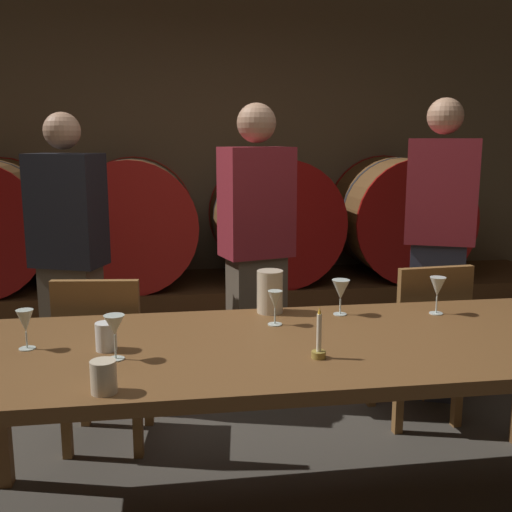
{
  "coord_description": "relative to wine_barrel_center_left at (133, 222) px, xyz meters",
  "views": [
    {
      "loc": [
        -0.3,
        -2.39,
        1.51
      ],
      "look_at": [
        0.09,
        0.18,
        1.01
      ],
      "focal_mm": 42.71,
      "sensor_mm": 36.0,
      "label": 1
    }
  ],
  "objects": [
    {
      "name": "guest_center",
      "position": [
        0.76,
        -1.43,
        0.0
      ],
      "size": [
        0.43,
        0.33,
        1.7
      ],
      "rotation": [
        0.0,
        0.0,
        3.42
      ],
      "color": "brown",
      "rests_on": "ground"
    },
    {
      "name": "chair_right",
      "position": [
        1.58,
        -1.85,
        -0.39
      ],
      "size": [
        0.43,
        0.43,
        0.88
      ],
      "rotation": [
        0.0,
        0.0,
        3.22
      ],
      "color": "brown",
      "rests_on": "ground"
    },
    {
      "name": "wine_glass_left",
      "position": [
        0.07,
        -2.68,
        -0.01
      ],
      "size": [
        0.07,
        0.07,
        0.16
      ],
      "color": "silver",
      "rests_on": "dining_table"
    },
    {
      "name": "dining_table",
      "position": [
        0.75,
        -2.58,
        -0.19
      ],
      "size": [
        2.63,
        0.95,
        0.75
      ],
      "color": "brown",
      "rests_on": "ground"
    },
    {
      "name": "barrel_shelf",
      "position": [
        0.55,
        0.0,
        -0.68
      ],
      "size": [
        5.73,
        0.9,
        0.39
      ],
      "primitive_type": "cube",
      "color": "#4C2D16",
      "rests_on": "ground"
    },
    {
      "name": "candle_center",
      "position": [
        0.78,
        -2.77,
        -0.08
      ],
      "size": [
        0.05,
        0.05,
        0.19
      ],
      "color": "olive",
      "rests_on": "dining_table"
    },
    {
      "name": "wine_barrel_far_right",
      "position": [
        2.16,
        0.0,
        0.0
      ],
      "size": [
        0.98,
        0.85,
        0.98
      ],
      "color": "brown",
      "rests_on": "barrel_shelf"
    },
    {
      "name": "back_wall",
      "position": [
        0.55,
        0.55,
        0.49
      ],
      "size": [
        6.37,
        0.24,
        2.73
      ],
      "primitive_type": "cube",
      "color": "brown",
      "rests_on": "ground"
    },
    {
      "name": "guest_right",
      "position": [
        1.79,
        -1.54,
        0.01
      ],
      "size": [
        0.44,
        0.37,
        1.73
      ],
      "rotation": [
        0.0,
        0.0,
        2.74
      ],
      "color": "#33384C",
      "rests_on": "ground"
    },
    {
      "name": "wine_glass_right",
      "position": [
        1.44,
        -2.31,
        -0.01
      ],
      "size": [
        0.07,
        0.07,
        0.17
      ],
      "color": "silver",
      "rests_on": "dining_table"
    },
    {
      "name": "wine_glass_far_left",
      "position": [
        -0.27,
        -2.52,
        -0.03
      ],
      "size": [
        0.06,
        0.06,
        0.15
      ],
      "color": "silver",
      "rests_on": "dining_table"
    },
    {
      "name": "guest_left",
      "position": [
        -0.28,
        -1.34,
        -0.03
      ],
      "size": [
        0.44,
        0.36,
        1.65
      ],
      "rotation": [
        0.0,
        0.0,
        2.76
      ],
      "color": "brown",
      "rests_on": "ground"
    },
    {
      "name": "chair_left",
      "position": [
        -0.06,
        -1.9,
        -0.39
      ],
      "size": [
        0.45,
        0.45,
        0.88
      ],
      "rotation": [
        0.0,
        0.0,
        3.02
      ],
      "color": "brown",
      "rests_on": "ground"
    },
    {
      "name": "wine_barrel_center_left",
      "position": [
        0.0,
        0.0,
        0.0
      ],
      "size": [
        0.98,
        0.85,
        0.98
      ],
      "color": "#513319",
      "rests_on": "barrel_shelf"
    },
    {
      "name": "ground_plane",
      "position": [
        0.55,
        -2.39,
        -0.88
      ],
      "size": [
        8.28,
        8.28,
        0.0
      ],
      "primitive_type": "plane",
      "color": "#3F3A33"
    },
    {
      "name": "wine_glass_center_right",
      "position": [
        1.01,
        -2.26,
        -0.02
      ],
      "size": [
        0.08,
        0.08,
        0.16
      ],
      "color": "silver",
      "rests_on": "dining_table"
    },
    {
      "name": "wine_glass_center_left",
      "position": [
        0.7,
        -2.36,
        -0.03
      ],
      "size": [
        0.06,
        0.06,
        0.15
      ],
      "color": "silver",
      "rests_on": "dining_table"
    },
    {
      "name": "pitcher",
      "position": [
        0.71,
        -2.17,
        -0.04
      ],
      "size": [
        0.12,
        0.12,
        0.19
      ],
      "color": "beige",
      "rests_on": "dining_table"
    },
    {
      "name": "cup_left",
      "position": [
        0.03,
        -2.58,
        -0.08
      ],
      "size": [
        0.08,
        0.08,
        0.1
      ],
      "primitive_type": "cylinder",
      "color": "white",
      "rests_on": "dining_table"
    },
    {
      "name": "wine_barrel_center_right",
      "position": [
        1.11,
        0.0,
        0.0
      ],
      "size": [
        0.98,
        0.85,
        0.98
      ],
      "color": "brown",
      "rests_on": "barrel_shelf"
    },
    {
      "name": "cup_right",
      "position": [
        0.05,
        -2.97,
        -0.08
      ],
      "size": [
        0.08,
        0.08,
        0.1
      ],
      "primitive_type": "cylinder",
      "color": "beige",
      "rests_on": "dining_table"
    }
  ]
}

